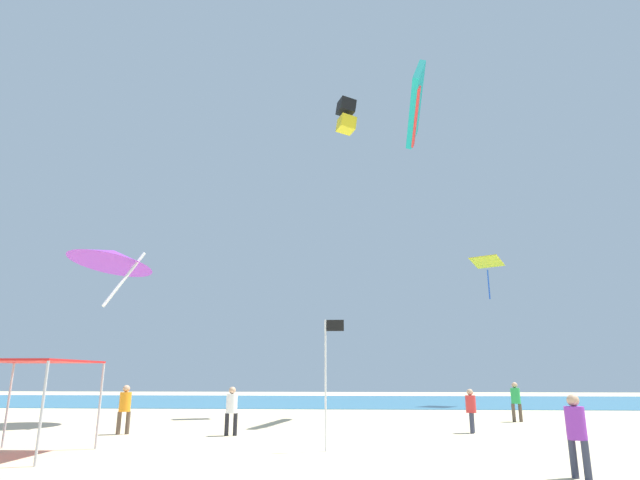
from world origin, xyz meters
TOP-DOWN VIEW (x-y plane):
  - ground at (0.00, 0.00)m, footprint 110.00×110.00m
  - ocean_strip at (0.00, 30.48)m, footprint 110.00×22.50m
  - canopy_tent at (-6.50, -1.34)m, footprint 3.05×3.18m
  - person_near_tent at (-5.92, 4.18)m, footprint 0.44×0.43m
  - person_leftmost at (10.82, 10.61)m, footprint 0.49×0.44m
  - person_central at (-1.70, 3.98)m, footprint 0.46×0.42m
  - person_rightmost at (7.51, 5.40)m, footprint 0.39×0.43m
  - person_far_shore at (7.81, -3.74)m, footprint 0.42×0.43m
  - banner_flag at (2.11, 0.13)m, footprint 0.61×0.06m
  - kite_diamond_yellow at (13.49, 23.76)m, footprint 2.95×2.93m
  - kite_delta_purple at (-9.01, 8.19)m, footprint 5.85×5.85m
  - kite_parafoil_teal at (6.85, 11.65)m, footprint 0.93×5.62m
  - kite_box_black at (2.73, 13.96)m, footprint 1.42×1.35m

SIDE VIEW (x-z plane):
  - ground at x=0.00m, z-range -0.10..0.00m
  - ocean_strip at x=0.00m, z-range 0.00..0.03m
  - person_rightmost at x=7.51m, z-range 0.14..1.80m
  - person_central at x=-1.70m, z-range 0.15..1.91m
  - person_far_shore at x=7.81m, z-range 0.15..1.93m
  - person_near_tent at x=-5.92m, z-range 0.16..1.97m
  - person_leftmost at x=10.82m, z-range 0.16..2.01m
  - banner_flag at x=2.11m, z-range 0.38..4.25m
  - canopy_tent at x=-6.50m, z-range 1.17..3.79m
  - kite_delta_purple at x=-9.01m, z-range 6.17..9.59m
  - kite_diamond_yellow at x=13.49m, z-range 8.98..12.17m
  - kite_parafoil_teal at x=6.85m, z-range 15.84..19.26m
  - kite_box_black at x=2.73m, z-range 17.27..19.52m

